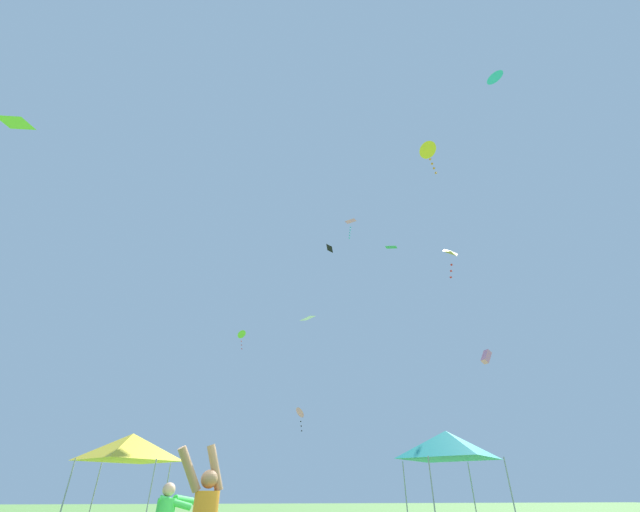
% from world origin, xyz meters
% --- Properties ---
extents(canopy_tent_teal, '(3.54, 3.54, 3.78)m').
position_xyz_m(canopy_tent_teal, '(8.45, 11.31, 3.21)').
color(canopy_tent_teal, '#9E9EA3').
rests_on(canopy_tent_teal, ground).
extents(canopy_tent_yellow, '(3.47, 3.47, 3.71)m').
position_xyz_m(canopy_tent_yellow, '(-5.46, 13.56, 3.15)').
color(canopy_tent_yellow, '#9E9EA3').
rests_on(canopy_tent_yellow, ground).
extents(kite_lime_diamond, '(1.35, 1.36, 0.46)m').
position_xyz_m(kite_lime_diamond, '(-11.42, 6.65, 15.43)').
color(kite_lime_diamond, '#75D138').
extents(kite_yellow_delta, '(1.79, 1.71, 2.83)m').
position_xyz_m(kite_yellow_delta, '(11.82, 14.24, 24.71)').
color(kite_yellow_delta, yellow).
extents(kite_cyan_delta, '(1.25, 1.27, 0.53)m').
position_xyz_m(kite_cyan_delta, '(13.89, 7.57, 24.93)').
color(kite_cyan_delta, '#2DB7CC').
extents(kite_pink_delta, '(0.77, 0.88, 1.56)m').
position_xyz_m(kite_pink_delta, '(2.80, 21.15, 6.01)').
color(kite_pink_delta, pink).
extents(kite_white_diamond, '(1.30, 1.05, 0.59)m').
position_xyz_m(kite_white_diamond, '(3.70, 26.28, 14.94)').
color(kite_white_diamond, white).
extents(kite_lime_delta, '(1.03, 1.04, 1.74)m').
position_xyz_m(kite_lime_delta, '(-2.17, 28.78, 13.95)').
color(kite_lime_delta, '#75D138').
extents(kite_black_diamond, '(0.77, 0.74, 0.60)m').
position_xyz_m(kite_black_diamond, '(5.53, 24.30, 21.23)').
color(kite_black_diamond, black).
extents(kite_green_diamond, '(1.14, 1.43, 0.63)m').
position_xyz_m(kite_green_diamond, '(11.30, 23.48, 21.43)').
color(kite_green_diamond, green).
extents(kite_pink_box, '(1.00, 0.71, 1.07)m').
position_xyz_m(kite_pink_box, '(15.90, 19.16, 9.76)').
color(kite_pink_box, pink).
extents(kite_pink_diamond, '(1.20, 1.06, 2.01)m').
position_xyz_m(kite_pink_diamond, '(6.94, 21.44, 22.41)').
color(kite_pink_diamond, pink).
extents(kite_yellow_diamond, '(1.26, 1.35, 3.29)m').
position_xyz_m(kite_yellow_diamond, '(15.60, 20.62, 19.34)').
color(kite_yellow_diamond, yellow).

